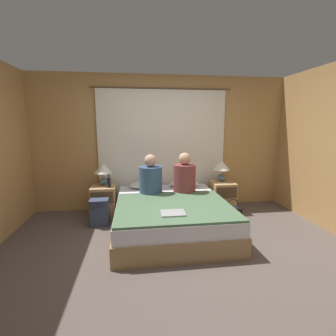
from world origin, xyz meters
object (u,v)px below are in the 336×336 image
(nightstand_left, at_px, (104,201))
(person_right_in_bed, at_px, (184,177))
(pillow_left, at_px, (145,185))
(lamp_left, at_px, (103,170))
(beer_bottle_on_left_stand, at_px, (109,182))
(laptop_on_bed, at_px, (173,213))
(pillow_right, at_px, (184,183))
(nightstand_right, at_px, (222,196))
(lamp_right, at_px, (222,167))
(backpack_on_floor, at_px, (99,211))
(bed, at_px, (171,215))
(person_left_in_bed, at_px, (151,178))
(handbag_on_floor, at_px, (232,213))

(nightstand_left, distance_m, person_right_in_bed, 1.48)
(nightstand_left, relative_size, pillow_left, 1.00)
(lamp_left, xyz_separation_m, beer_bottle_on_left_stand, (0.11, -0.18, -0.18))
(laptop_on_bed, bearing_deg, pillow_right, 73.24)
(nightstand_right, xyz_separation_m, lamp_right, (0.00, 0.08, 0.54))
(laptop_on_bed, xyz_separation_m, backpack_on_floor, (-1.04, 0.93, -0.26))
(pillow_left, distance_m, person_right_in_bed, 0.79)
(pillow_right, bearing_deg, person_right_in_bed, -100.11)
(bed, distance_m, person_left_in_bed, 0.70)
(lamp_right, bearing_deg, bed, -144.17)
(bed, xyz_separation_m, nightstand_left, (-1.08, 0.70, 0.05))
(lamp_left, xyz_separation_m, pillow_left, (0.72, 0.01, -0.29))
(pillow_left, height_order, person_right_in_bed, person_right_in_bed)
(backpack_on_floor, bearing_deg, pillow_left, 33.12)
(pillow_left, xyz_separation_m, laptop_on_bed, (0.30, -1.42, -0.02))
(lamp_right, xyz_separation_m, pillow_right, (-0.72, 0.01, -0.29))
(backpack_on_floor, bearing_deg, pillow_right, 18.27)
(nightstand_right, xyz_separation_m, backpack_on_floor, (-2.19, -0.39, -0.03))
(bed, bearing_deg, pillow_right, 65.40)
(person_right_in_bed, bearing_deg, laptop_on_bed, -109.12)
(person_right_in_bed, bearing_deg, person_left_in_bed, 180.00)
(nightstand_right, distance_m, lamp_right, 0.54)
(bed, height_order, backpack_on_floor, bed)
(bed, relative_size, handbag_on_floor, 5.52)
(nightstand_right, distance_m, pillow_right, 0.76)
(pillow_left, bearing_deg, bed, -65.40)
(bed, bearing_deg, pillow_left, 114.60)
(nightstand_left, bearing_deg, backpack_on_floor, -94.01)
(nightstand_right, distance_m, handbag_on_floor, 0.48)
(beer_bottle_on_left_stand, bearing_deg, backpack_on_floor, -115.24)
(nightstand_right, distance_m, lamp_left, 2.23)
(laptop_on_bed, distance_m, backpack_on_floor, 1.42)
(nightstand_left, height_order, backpack_on_floor, nightstand_left)
(lamp_right, xyz_separation_m, backpack_on_floor, (-2.19, -0.47, -0.57))
(nightstand_right, relative_size, pillow_left, 1.00)
(laptop_on_bed, xyz_separation_m, handbag_on_floor, (1.17, 0.88, -0.38))
(lamp_right, xyz_separation_m, laptop_on_bed, (-1.14, -1.40, -0.31))
(pillow_left, height_order, backpack_on_floor, pillow_left)
(person_left_in_bed, relative_size, beer_bottle_on_left_stand, 3.00)
(pillow_right, bearing_deg, lamp_right, -1.11)
(lamp_right, relative_size, beer_bottle_on_left_stand, 1.79)
(person_right_in_bed, relative_size, handbag_on_floor, 1.88)
(beer_bottle_on_left_stand, bearing_deg, pillow_right, 8.37)
(person_right_in_bed, bearing_deg, lamp_right, 25.24)
(lamp_right, relative_size, laptop_on_bed, 1.28)
(nightstand_left, bearing_deg, person_left_in_bed, -19.97)
(pillow_left, distance_m, person_left_in_bed, 0.45)
(lamp_right, relative_size, pillow_left, 0.72)
(backpack_on_floor, relative_size, handbag_on_floor, 1.20)
(pillow_right, xyz_separation_m, person_left_in_bed, (-0.64, -0.38, 0.21))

